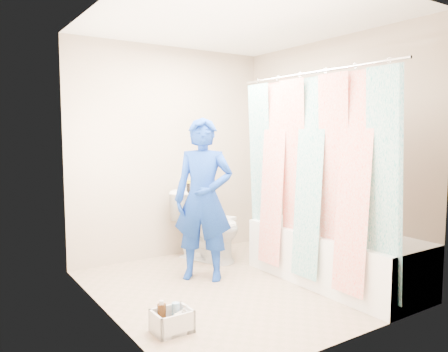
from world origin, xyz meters
TOP-DOWN VIEW (x-y plane):
  - floor at (0.00, 0.00)m, footprint 2.60×2.60m
  - ceiling at (0.00, 0.00)m, footprint 2.40×2.60m
  - wall_back at (0.00, 1.30)m, footprint 2.40×0.02m
  - wall_front at (0.00, -1.30)m, footprint 2.40×0.02m
  - wall_left at (-1.20, 0.00)m, footprint 0.02×2.60m
  - wall_right at (1.20, 0.00)m, footprint 0.02×2.60m
  - bathtub at (0.85, -0.43)m, footprint 0.70×1.75m
  - curtain_rod at (0.52, -0.43)m, footprint 0.02×1.90m
  - shower_curtain at (0.52, -0.43)m, footprint 0.06×1.75m
  - toilet at (0.24, 0.88)m, footprint 0.69×0.88m
  - tank_lid at (0.29, 0.77)m, footprint 0.52×0.37m
  - tank_internals at (0.12, 1.06)m, footprint 0.18×0.10m
  - plumber at (-0.13, 0.36)m, footprint 0.68×0.67m
  - cleaning_caddy at (-0.91, -0.52)m, footprint 0.27×0.22m

SIDE VIEW (x-z plane):
  - floor at x=0.00m, z-range 0.00..0.00m
  - cleaning_caddy at x=-0.91m, z-range -0.03..0.18m
  - bathtub at x=0.85m, z-range 0.02..0.52m
  - toilet at x=0.24m, z-range 0.00..0.78m
  - tank_lid at x=0.29m, z-range 0.44..0.48m
  - tank_internals at x=0.12m, z-range 0.64..0.90m
  - plumber at x=-0.13m, z-range 0.00..1.57m
  - shower_curtain at x=0.52m, z-range 0.12..1.92m
  - wall_back at x=0.00m, z-range 0.00..2.40m
  - wall_front at x=0.00m, z-range 0.00..2.40m
  - wall_left at x=-1.20m, z-range 0.00..2.40m
  - wall_right at x=1.20m, z-range 0.00..2.40m
  - curtain_rod at x=0.52m, z-range 1.94..1.96m
  - ceiling at x=0.00m, z-range 2.39..2.41m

